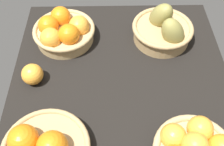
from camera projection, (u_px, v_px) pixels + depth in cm
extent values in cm
cube|color=black|center=(121.00, 90.00, 86.74)|extent=(84.00, 72.00, 3.00)
cylinder|color=tan|center=(65.00, 34.00, 97.41)|extent=(20.63, 20.63, 4.82)
torus|color=tan|center=(64.00, 30.00, 95.53)|extent=(22.27, 22.27, 1.64)
sphere|color=#F49E33|center=(79.00, 26.00, 94.53)|extent=(7.33, 7.33, 7.33)
sphere|color=orange|center=(61.00, 16.00, 97.67)|extent=(7.33, 7.33, 7.33)
sphere|color=#F49E33|center=(51.00, 38.00, 91.05)|extent=(7.33, 7.33, 7.33)
sphere|color=orange|center=(48.00, 26.00, 94.70)|extent=(7.33, 7.33, 7.33)
sphere|color=orange|center=(69.00, 34.00, 91.11)|extent=(7.33, 7.33, 7.33)
cylinder|color=tan|center=(162.00, 33.00, 97.29)|extent=(20.23, 20.23, 5.62)
torus|color=tan|center=(163.00, 27.00, 95.09)|extent=(21.88, 21.88, 1.65)
ellipsoid|color=olive|center=(173.00, 33.00, 91.06)|extent=(8.54, 12.79, 14.94)
ellipsoid|color=olive|center=(161.00, 16.00, 95.16)|extent=(14.79, 12.31, 15.47)
sphere|color=#F49E33|center=(195.00, 146.00, 65.76)|extent=(6.98, 6.98, 6.98)
sphere|color=#F49E33|center=(173.00, 136.00, 69.67)|extent=(6.98, 6.98, 6.98)
sphere|color=#F49E33|center=(200.00, 129.00, 70.08)|extent=(6.98, 6.98, 6.98)
sphere|color=orange|center=(52.00, 146.00, 66.44)|extent=(8.05, 8.05, 8.05)
sphere|color=orange|center=(23.00, 140.00, 67.80)|extent=(8.05, 8.05, 8.05)
sphere|color=#F49E33|center=(32.00, 74.00, 84.62)|extent=(6.85, 6.85, 6.85)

